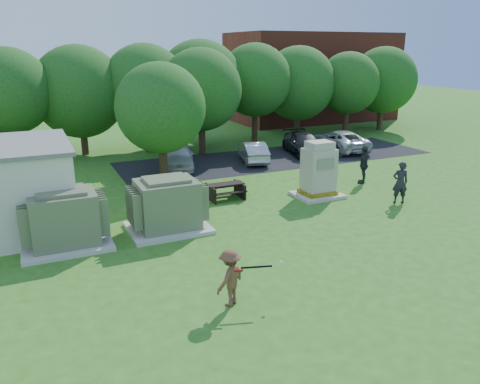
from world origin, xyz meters
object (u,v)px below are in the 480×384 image
picnic_table (225,189)px  car_silver_b (339,140)px  batter (230,277)px  car_dark (304,144)px  person_by_generator (400,183)px  person_walking_right (364,165)px  generator_cabinet (318,173)px  car_silver_a (253,152)px  car_white (179,156)px  transformer_left (64,220)px  transformer_right (167,206)px

picnic_table → car_silver_b: car_silver_b is taller
batter → car_dark: (11.83, 15.20, -0.13)m
person_by_generator → person_walking_right: bearing=-77.4°
person_walking_right → generator_cabinet: bearing=-31.4°
car_silver_a → car_silver_b: 6.78m
person_walking_right → car_white: (-7.69, 6.97, -0.26)m
generator_cabinet → car_silver_a: (0.32, 7.54, -0.52)m
transformer_left → transformer_right: size_ratio=1.00×
person_walking_right → car_silver_b: (3.67, 7.13, -0.29)m
transformer_left → batter: 7.04m
picnic_table → car_white: (-0.22, 6.42, 0.26)m
picnic_table → person_by_generator: person_by_generator is taller
person_walking_right → transformer_left: bearing=-38.9°
batter → person_by_generator: (10.37, 4.83, 0.15)m
generator_cabinet → car_silver_a: bearing=87.6°
transformer_left → car_silver_a: bearing=36.9°
batter → transformer_left: bearing=-89.7°
transformer_left → car_silver_b: 20.55m
person_by_generator → transformer_right: bearing=16.8°
car_white → car_dark: 8.54m
generator_cabinet → car_dark: size_ratio=0.56×
generator_cabinet → person_walking_right: bearing=15.7°
picnic_table → car_silver_a: 7.46m
transformer_right → person_by_generator: transformer_right is taller
person_by_generator → car_silver_b: 11.27m
transformer_right → person_walking_right: bearing=10.9°
car_silver_a → generator_cabinet: bearing=102.4°
generator_cabinet → picnic_table: size_ratio=1.55×
car_silver_a → car_dark: 3.96m
generator_cabinet → car_dark: generator_cabinet is taller
transformer_left → person_by_generator: transformer_left is taller
transformer_right → person_walking_right: transformer_right is taller
car_silver_a → car_white: bearing=10.1°
batter → person_by_generator: size_ratio=0.85×
person_by_generator → car_white: bearing=-32.2°
person_by_generator → transformer_left: bearing=18.5°
car_silver_b → transformer_left: bearing=30.8°
picnic_table → car_dark: 10.58m
transformer_right → picnic_table: transformer_right is taller
transformer_right → person_walking_right: (10.98, 2.12, 0.00)m
person_walking_right → car_white: bearing=-89.3°
car_silver_b → transformer_right: bearing=36.3°
person_walking_right → car_dark: (0.84, 7.08, -0.29)m
picnic_table → batter: size_ratio=1.05×
person_by_generator → car_silver_a: person_by_generator is taller
transformer_left → car_silver_b: bearing=26.8°
transformer_right → picnic_table: bearing=37.3°
person_by_generator → car_white: size_ratio=0.46×
picnic_table → person_walking_right: bearing=-4.2°
person_walking_right → car_dark: person_walking_right is taller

